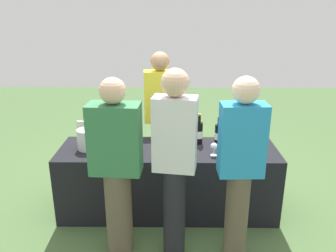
{
  "coord_description": "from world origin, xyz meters",
  "views": [
    {
      "loc": [
        0.04,
        -3.32,
        2.13
      ],
      "look_at": [
        0.0,
        0.0,
        0.97
      ],
      "focal_mm": 37.07,
      "sensor_mm": 36.0,
      "label": 1
    }
  ],
  "objects_px": {
    "wine_bottle_2": "(164,133)",
    "wine_bottle_4": "(218,134)",
    "wine_bottle_0": "(95,132)",
    "server_pouring": "(160,114)",
    "wine_glass_0": "(109,142)",
    "wine_glass_2": "(214,147)",
    "wine_glass_3": "(243,145)",
    "ice_bucket": "(88,139)",
    "wine_bottle_3": "(199,133)",
    "menu_board": "(100,149)",
    "guest_1": "(175,158)",
    "guest_0": "(116,165)",
    "wine_bottle_1": "(133,132)",
    "wine_glass_1": "(137,142)",
    "guest_2": "(240,164)"
  },
  "relations": [
    {
      "from": "wine_bottle_2",
      "to": "wine_bottle_4",
      "type": "bearing_deg",
      "value": -4.11
    },
    {
      "from": "wine_bottle_0",
      "to": "server_pouring",
      "type": "height_order",
      "value": "server_pouring"
    },
    {
      "from": "wine_glass_0",
      "to": "server_pouring",
      "type": "bearing_deg",
      "value": 56.07
    },
    {
      "from": "wine_glass_2",
      "to": "server_pouring",
      "type": "distance_m",
      "value": 0.99
    },
    {
      "from": "wine_glass_3",
      "to": "ice_bucket",
      "type": "xyz_separation_m",
      "value": [
        -1.58,
        0.1,
        0.02
      ]
    },
    {
      "from": "wine_bottle_3",
      "to": "wine_glass_2",
      "type": "height_order",
      "value": "wine_bottle_3"
    },
    {
      "from": "menu_board",
      "to": "wine_bottle_4",
      "type": "bearing_deg",
      "value": -16.34
    },
    {
      "from": "guest_1",
      "to": "ice_bucket",
      "type": "bearing_deg",
      "value": 151.47
    },
    {
      "from": "wine_bottle_0",
      "to": "guest_0",
      "type": "bearing_deg",
      "value": -67.14
    },
    {
      "from": "wine_glass_0",
      "to": "server_pouring",
      "type": "distance_m",
      "value": 0.88
    },
    {
      "from": "menu_board",
      "to": "wine_bottle_3",
      "type": "bearing_deg",
      "value": -19.06
    },
    {
      "from": "wine_bottle_0",
      "to": "guest_1",
      "type": "bearing_deg",
      "value": -45.66
    },
    {
      "from": "wine_bottle_0",
      "to": "menu_board",
      "type": "xyz_separation_m",
      "value": [
        -0.1,
        0.63,
        -0.47
      ]
    },
    {
      "from": "ice_bucket",
      "to": "menu_board",
      "type": "relative_size",
      "value": 0.29
    },
    {
      "from": "wine_glass_0",
      "to": "server_pouring",
      "type": "height_order",
      "value": "server_pouring"
    },
    {
      "from": "wine_bottle_0",
      "to": "wine_bottle_1",
      "type": "xyz_separation_m",
      "value": [
        0.41,
        0.0,
        -0.0
      ]
    },
    {
      "from": "wine_glass_1",
      "to": "menu_board",
      "type": "bearing_deg",
      "value": 123.35
    },
    {
      "from": "wine_bottle_1",
      "to": "ice_bucket",
      "type": "distance_m",
      "value": 0.49
    },
    {
      "from": "wine_bottle_3",
      "to": "guest_1",
      "type": "height_order",
      "value": "guest_1"
    },
    {
      "from": "wine_bottle_0",
      "to": "guest_2",
      "type": "distance_m",
      "value": 1.65
    },
    {
      "from": "wine_glass_1",
      "to": "server_pouring",
      "type": "bearing_deg",
      "value": 73.61
    },
    {
      "from": "menu_board",
      "to": "wine_glass_0",
      "type": "bearing_deg",
      "value": -62.34
    },
    {
      "from": "guest_0",
      "to": "guest_2",
      "type": "xyz_separation_m",
      "value": [
        1.03,
        -0.05,
        0.03
      ]
    },
    {
      "from": "ice_bucket",
      "to": "guest_1",
      "type": "relative_size",
      "value": 0.13
    },
    {
      "from": "wine_glass_0",
      "to": "menu_board",
      "type": "distance_m",
      "value": 1.04
    },
    {
      "from": "wine_bottle_0",
      "to": "wine_bottle_2",
      "type": "xyz_separation_m",
      "value": [
        0.74,
        -0.0,
        -0.01
      ]
    },
    {
      "from": "wine_glass_1",
      "to": "guest_0",
      "type": "bearing_deg",
      "value": -100.99
    },
    {
      "from": "wine_bottle_4",
      "to": "guest_0",
      "type": "relative_size",
      "value": 0.2
    },
    {
      "from": "guest_0",
      "to": "wine_bottle_1",
      "type": "bearing_deg",
      "value": 90.51
    },
    {
      "from": "wine_bottle_1",
      "to": "guest_0",
      "type": "distance_m",
      "value": 0.85
    },
    {
      "from": "wine_bottle_0",
      "to": "wine_glass_3",
      "type": "height_order",
      "value": "wine_bottle_0"
    },
    {
      "from": "wine_glass_0",
      "to": "wine_glass_1",
      "type": "height_order",
      "value": "same"
    },
    {
      "from": "guest_0",
      "to": "ice_bucket",
      "type": "bearing_deg",
      "value": 125.13
    },
    {
      "from": "wine_glass_1",
      "to": "guest_2",
      "type": "height_order",
      "value": "guest_2"
    },
    {
      "from": "wine_bottle_4",
      "to": "guest_1",
      "type": "relative_size",
      "value": 0.19
    },
    {
      "from": "wine_bottle_4",
      "to": "guest_2",
      "type": "distance_m",
      "value": 0.85
    },
    {
      "from": "wine_bottle_2",
      "to": "guest_0",
      "type": "bearing_deg",
      "value": -114.55
    },
    {
      "from": "wine_bottle_1",
      "to": "wine_bottle_2",
      "type": "distance_m",
      "value": 0.33
    },
    {
      "from": "wine_glass_2",
      "to": "wine_glass_3",
      "type": "relative_size",
      "value": 1.07
    },
    {
      "from": "menu_board",
      "to": "wine_bottle_0",
      "type": "bearing_deg",
      "value": -71.56
    },
    {
      "from": "menu_board",
      "to": "wine_bottle_2",
      "type": "bearing_deg",
      "value": -27.85
    },
    {
      "from": "wine_glass_1",
      "to": "wine_bottle_3",
      "type": "bearing_deg",
      "value": 19.22
    },
    {
      "from": "wine_bottle_4",
      "to": "ice_bucket",
      "type": "bearing_deg",
      "value": -174.26
    },
    {
      "from": "wine_glass_0",
      "to": "wine_glass_2",
      "type": "distance_m",
      "value": 1.05
    },
    {
      "from": "wine_bottle_2",
      "to": "wine_glass_1",
      "type": "bearing_deg",
      "value": -137.99
    },
    {
      "from": "wine_bottle_3",
      "to": "wine_glass_1",
      "type": "relative_size",
      "value": 2.28
    },
    {
      "from": "wine_bottle_0",
      "to": "wine_glass_0",
      "type": "bearing_deg",
      "value": -52.56
    },
    {
      "from": "wine_bottle_2",
      "to": "wine_glass_3",
      "type": "xyz_separation_m",
      "value": [
        0.8,
        -0.28,
        -0.02
      ]
    },
    {
      "from": "wine_glass_3",
      "to": "wine_bottle_2",
      "type": "bearing_deg",
      "value": 160.82
    },
    {
      "from": "guest_2",
      "to": "wine_bottle_3",
      "type": "bearing_deg",
      "value": 105.73
    }
  ]
}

